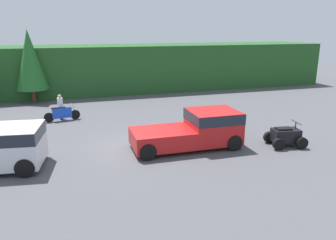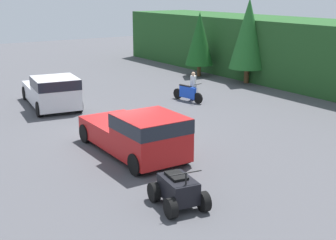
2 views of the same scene
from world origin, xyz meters
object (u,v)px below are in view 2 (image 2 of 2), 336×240
dirt_bike (188,93)px  rider_person (193,85)px  quad_atv (178,191)px  pickup_truck_second (52,91)px  pickup_truck_red (139,133)px

dirt_bike → rider_person: 0.63m
quad_atv → rider_person: (-10.92, 8.66, 0.41)m
pickup_truck_second → dirt_bike: bearing=76.4°
pickup_truck_second → quad_atv: 13.68m
pickup_truck_red → rider_person: pickup_truck_red is taller
dirt_bike → quad_atv: quad_atv is taller
dirt_bike → pickup_truck_red: bearing=-57.1°
pickup_truck_red → quad_atv: bearing=-14.8°
pickup_truck_red → quad_atv: pickup_truck_red is taller
pickup_truck_second → rider_person: bearing=78.1°
pickup_truck_red → quad_atv: 4.55m
pickup_truck_red → rider_person: 9.93m
quad_atv → rider_person: size_ratio=1.20×
quad_atv → pickup_truck_second: bearing=-176.1°
pickup_truck_red → quad_atv: size_ratio=2.72×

